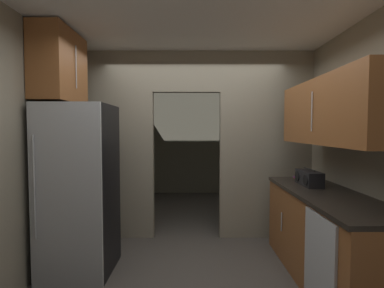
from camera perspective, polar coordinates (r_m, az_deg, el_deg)
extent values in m
plane|color=#47423D|center=(3.28, 0.67, -25.82)|extent=(20.00, 20.00, 0.00)
cube|color=silver|center=(3.47, 0.61, 22.01)|extent=(3.77, 6.67, 0.06)
cube|color=gray|center=(4.36, -14.67, -0.29)|extent=(1.09, 0.12, 2.68)
cube|color=gray|center=(4.35, 14.11, -0.29)|extent=(1.31, 0.12, 2.68)
cube|color=gray|center=(4.29, -1.07, 13.88)|extent=(0.96, 0.12, 0.58)
cube|color=gray|center=(7.21, 0.27, 1.01)|extent=(3.37, 0.10, 2.68)
cube|color=gray|center=(5.94, -15.63, 0.51)|extent=(0.10, 3.00, 2.68)
cube|color=gray|center=(5.95, 16.27, 0.50)|extent=(0.10, 3.00, 2.68)
cube|color=black|center=(3.48, -21.03, -8.15)|extent=(0.71, 0.70, 1.84)
cube|color=#B7BABC|center=(3.15, -23.44, -9.34)|extent=(0.71, 0.03, 1.84)
cylinder|color=#B7BABC|center=(3.23, -28.51, -7.48)|extent=(0.02, 0.02, 1.01)
cube|color=brown|center=(3.43, 24.88, -16.65)|extent=(0.63, 2.03, 0.89)
cube|color=black|center=(3.30, 25.06, -9.02)|extent=(0.67, 2.03, 0.04)
cylinder|color=#B7BABC|center=(2.90, 22.58, -19.30)|extent=(0.01, 0.01, 0.22)
cylinder|color=#B7BABC|center=(3.69, 17.09, -14.34)|extent=(0.01, 0.01, 0.22)
cube|color=#B7BABC|center=(2.82, 23.61, -21.19)|extent=(0.02, 0.56, 0.87)
cube|color=brown|center=(3.24, 25.37, 5.77)|extent=(0.34, 1.82, 0.66)
cylinder|color=#B7BABC|center=(3.17, 22.38, 5.90)|extent=(0.01, 0.01, 0.40)
cube|color=brown|center=(3.65, -24.46, 13.56)|extent=(0.34, 0.78, 0.79)
cylinder|color=#B7BABC|center=(3.58, -21.73, 13.82)|extent=(0.01, 0.01, 0.47)
cube|color=black|center=(3.64, 21.92, -6.21)|extent=(0.17, 0.43, 0.17)
cylinder|color=#262626|center=(3.62, 21.96, -4.59)|extent=(0.02, 0.30, 0.02)
cylinder|color=black|center=(3.49, 21.28, -6.59)|extent=(0.01, 0.12, 0.12)
cylinder|color=black|center=(3.72, 19.84, -5.97)|extent=(0.01, 0.12, 0.12)
cube|color=gold|center=(3.95, 20.31, -6.58)|extent=(0.11, 0.16, 0.02)
cube|color=red|center=(3.93, 20.44, -6.36)|extent=(0.12, 0.15, 0.02)
cube|color=#8C3893|center=(3.94, 20.24, -6.13)|extent=(0.13, 0.13, 0.01)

